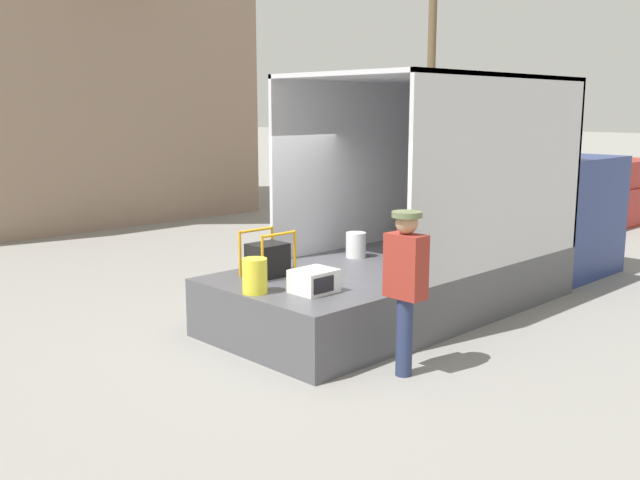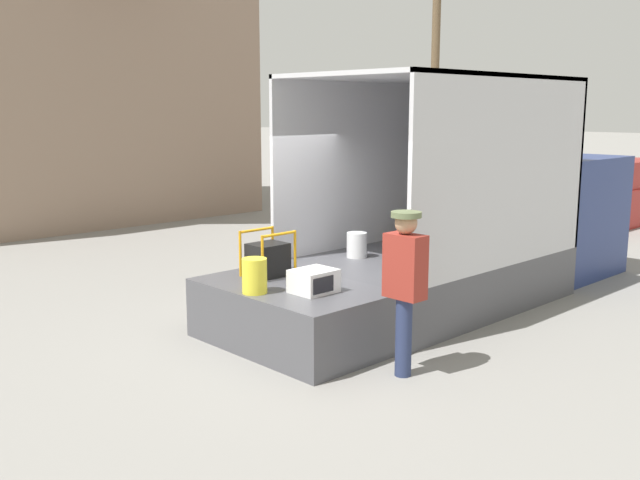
{
  "view_description": "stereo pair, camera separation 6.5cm",
  "coord_description": "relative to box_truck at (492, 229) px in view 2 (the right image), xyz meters",
  "views": [
    {
      "loc": [
        -6.35,
        -6.28,
        2.87
      ],
      "look_at": [
        -0.43,
        -0.2,
        1.3
      ],
      "focal_mm": 40.0,
      "sensor_mm": 36.0,
      "label": 1
    },
    {
      "loc": [
        -6.3,
        -6.33,
        2.87
      ],
      "look_at": [
        -0.43,
        -0.2,
        1.3
      ],
      "focal_mm": 40.0,
      "sensor_mm": 36.0,
      "label": 2
    }
  ],
  "objects": [
    {
      "name": "house_backdrop",
      "position": [
        -1.73,
        13.33,
        3.7
      ],
      "size": [
        9.48,
        8.32,
        9.09
      ],
      "color": "gray",
      "rests_on": "ground"
    },
    {
      "name": "orange_bucket",
      "position": [
        -4.94,
        0.02,
        0.03
      ],
      "size": [
        0.29,
        0.29,
        0.41
      ],
      "color": "yellow",
      "rests_on": "tailgate_deck"
    },
    {
      "name": "utility_pole",
      "position": [
        9.76,
        8.68,
        3.49
      ],
      "size": [
        1.8,
        0.28,
        8.52
      ],
      "color": "brown",
      "rests_on": "ground"
    },
    {
      "name": "pickup_truck_red",
      "position": [
        7.65,
        1.61,
        -0.27
      ],
      "size": [
        4.81,
        1.87,
        1.59
      ],
      "color": "maroon",
      "rests_on": "ground"
    },
    {
      "name": "box_truck",
      "position": [
        0.0,
        0.0,
        0.0
      ],
      "size": [
        6.24,
        2.5,
        3.32
      ],
      "color": "navy",
      "rests_on": "ground"
    },
    {
      "name": "worker_person",
      "position": [
        -4.2,
        -1.63,
        0.19
      ],
      "size": [
        0.32,
        0.44,
        1.81
      ],
      "color": "navy",
      "rests_on": "ground"
    },
    {
      "name": "portable_generator",
      "position": [
        -4.26,
        0.57,
        0.04
      ],
      "size": [
        0.57,
        0.48,
        0.59
      ],
      "color": "black",
      "rests_on": "tailgate_deck"
    },
    {
      "name": "tailgate_deck",
      "position": [
        -4.39,
        -0.0,
        -0.56
      ],
      "size": [
        1.47,
        2.37,
        0.75
      ],
      "primitive_type": "cube",
      "color": "#4C4C51",
      "rests_on": "ground"
    },
    {
      "name": "ground_plane",
      "position": [
        -3.66,
        -0.0,
        -0.93
      ],
      "size": [
        160.0,
        160.0,
        0.0
      ],
      "primitive_type": "plane",
      "color": "gray"
    },
    {
      "name": "microwave",
      "position": [
        -4.42,
        -0.44,
        -0.04
      ],
      "size": [
        0.49,
        0.43,
        0.27
      ],
      "color": "white",
      "rests_on": "tailgate_deck"
    }
  ]
}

